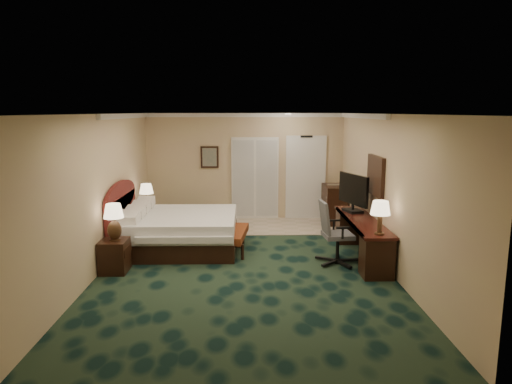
{
  "coord_description": "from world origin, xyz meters",
  "views": [
    {
      "loc": [
        0.03,
        -7.83,
        2.74
      ],
      "look_at": [
        0.21,
        0.6,
        1.25
      ],
      "focal_mm": 32.0,
      "sensor_mm": 36.0,
      "label": 1
    }
  ],
  "objects_px": {
    "bed_bench": "(234,241)",
    "desk": "(361,239)",
    "nightstand_near": "(115,256)",
    "lamp_far": "(147,197)",
    "nightstand_far": "(146,222)",
    "bed": "(181,231)",
    "tv": "(353,193)",
    "lamp_near": "(114,222)",
    "minibar": "(334,204)",
    "desk_chair": "(338,232)"
  },
  "relations": [
    {
      "from": "desk_chair",
      "to": "bed",
      "type": "bearing_deg",
      "value": 155.78
    },
    {
      "from": "bed",
      "to": "lamp_near",
      "type": "xyz_separation_m",
      "value": [
        -0.93,
        -1.38,
        0.53
      ]
    },
    {
      "from": "lamp_far",
      "to": "bed_bench",
      "type": "xyz_separation_m",
      "value": [
        2.01,
        -1.41,
        -0.63
      ]
    },
    {
      "from": "lamp_near",
      "to": "lamp_far",
      "type": "distance_m",
      "value": 2.56
    },
    {
      "from": "desk",
      "to": "lamp_far",
      "type": "bearing_deg",
      "value": 157.17
    },
    {
      "from": "bed",
      "to": "nightstand_near",
      "type": "relative_size",
      "value": 3.92
    },
    {
      "from": "bed_bench",
      "to": "desk_chair",
      "type": "xyz_separation_m",
      "value": [
        1.91,
        -0.77,
        0.37
      ]
    },
    {
      "from": "lamp_near",
      "to": "tv",
      "type": "height_order",
      "value": "tv"
    },
    {
      "from": "bed",
      "to": "lamp_far",
      "type": "relative_size",
      "value": 3.73
    },
    {
      "from": "bed",
      "to": "desk",
      "type": "relative_size",
      "value": 0.86
    },
    {
      "from": "desk_chair",
      "to": "nightstand_far",
      "type": "bearing_deg",
      "value": 146.0
    },
    {
      "from": "lamp_near",
      "to": "tv",
      "type": "distance_m",
      "value": 4.61
    },
    {
      "from": "lamp_far",
      "to": "minibar",
      "type": "distance_m",
      "value": 4.53
    },
    {
      "from": "nightstand_far",
      "to": "desk",
      "type": "xyz_separation_m",
      "value": [
        4.47,
        -1.81,
        0.1
      ]
    },
    {
      "from": "bed",
      "to": "bed_bench",
      "type": "bearing_deg",
      "value": -12.25
    },
    {
      "from": "nightstand_far",
      "to": "bed",
      "type": "bearing_deg",
      "value": -49.43
    },
    {
      "from": "bed_bench",
      "to": "tv",
      "type": "distance_m",
      "value": 2.57
    },
    {
      "from": "nightstand_near",
      "to": "lamp_near",
      "type": "height_order",
      "value": "lamp_near"
    },
    {
      "from": "nightstand_near",
      "to": "minibar",
      "type": "height_order",
      "value": "minibar"
    },
    {
      "from": "bed",
      "to": "nightstand_near",
      "type": "distance_m",
      "value": 1.67
    },
    {
      "from": "nightstand_near",
      "to": "lamp_far",
      "type": "relative_size",
      "value": 0.95
    },
    {
      "from": "bed",
      "to": "bed_bench",
      "type": "xyz_separation_m",
      "value": [
        1.08,
        -0.23,
        -0.14
      ]
    },
    {
      "from": "bed",
      "to": "bed_bench",
      "type": "height_order",
      "value": "bed"
    },
    {
      "from": "tv",
      "to": "lamp_far",
      "type": "bearing_deg",
      "value": 145.7
    },
    {
      "from": "lamp_near",
      "to": "tv",
      "type": "xyz_separation_m",
      "value": [
        4.4,
        1.36,
        0.24
      ]
    },
    {
      "from": "tv",
      "to": "desk",
      "type": "bearing_deg",
      "value": -106.61
    },
    {
      "from": "nightstand_near",
      "to": "desk",
      "type": "distance_m",
      "value": 4.51
    },
    {
      "from": "bed_bench",
      "to": "desk",
      "type": "height_order",
      "value": "desk"
    },
    {
      "from": "lamp_far",
      "to": "tv",
      "type": "xyz_separation_m",
      "value": [
        4.4,
        -1.2,
        0.28
      ]
    },
    {
      "from": "lamp_far",
      "to": "desk_chair",
      "type": "xyz_separation_m",
      "value": [
        3.91,
        -2.18,
        -0.26
      ]
    },
    {
      "from": "nightstand_near",
      "to": "minibar",
      "type": "bearing_deg",
      "value": 37.51
    },
    {
      "from": "bed",
      "to": "lamp_far",
      "type": "bearing_deg",
      "value": 128.2
    },
    {
      "from": "tv",
      "to": "desk_chair",
      "type": "distance_m",
      "value": 1.22
    },
    {
      "from": "lamp_near",
      "to": "bed_bench",
      "type": "height_order",
      "value": "lamp_near"
    },
    {
      "from": "nightstand_near",
      "to": "tv",
      "type": "bearing_deg",
      "value": 16.95
    },
    {
      "from": "tv",
      "to": "bed_bench",
      "type": "bearing_deg",
      "value": 166.09
    },
    {
      "from": "desk",
      "to": "desk_chair",
      "type": "height_order",
      "value": "desk_chair"
    },
    {
      "from": "tv",
      "to": "lamp_near",
      "type": "bearing_deg",
      "value": 178.12
    },
    {
      "from": "nightstand_far",
      "to": "bed_bench",
      "type": "xyz_separation_m",
      "value": [
        2.04,
        -1.36,
        -0.06
      ]
    },
    {
      "from": "nightstand_near",
      "to": "minibar",
      "type": "xyz_separation_m",
      "value": [
        4.46,
        3.42,
        0.19
      ]
    },
    {
      "from": "lamp_far",
      "to": "bed_bench",
      "type": "bearing_deg",
      "value": -35.18
    },
    {
      "from": "lamp_near",
      "to": "desk",
      "type": "distance_m",
      "value": 4.51
    },
    {
      "from": "bed",
      "to": "nightstand_near",
      "type": "xyz_separation_m",
      "value": [
        -0.96,
        -1.37,
        -0.07
      ]
    },
    {
      "from": "nightstand_near",
      "to": "lamp_far",
      "type": "bearing_deg",
      "value": 89.32
    },
    {
      "from": "nightstand_near",
      "to": "bed_bench",
      "type": "bearing_deg",
      "value": 29.09
    },
    {
      "from": "lamp_near",
      "to": "nightstand_far",
      "type": "bearing_deg",
      "value": 90.79
    },
    {
      "from": "nightstand_near",
      "to": "bed_bench",
      "type": "height_order",
      "value": "nightstand_near"
    },
    {
      "from": "nightstand_near",
      "to": "lamp_far",
      "type": "distance_m",
      "value": 2.61
    },
    {
      "from": "bed_bench",
      "to": "desk",
      "type": "xyz_separation_m",
      "value": [
        2.42,
        -0.45,
        0.16
      ]
    },
    {
      "from": "lamp_far",
      "to": "bed_bench",
      "type": "distance_m",
      "value": 2.53
    }
  ]
}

